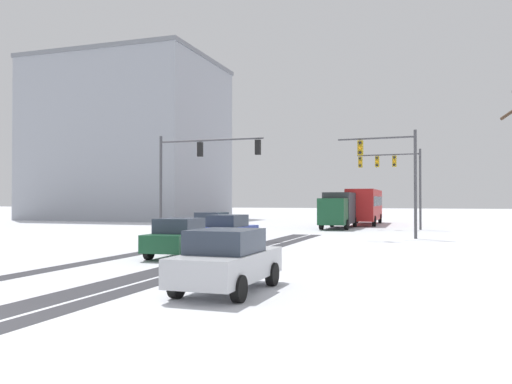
{
  "coord_description": "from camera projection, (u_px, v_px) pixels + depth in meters",
  "views": [
    {
      "loc": [
        8.82,
        -7.46,
        2.37
      ],
      "look_at": [
        0.0,
        18.65,
        2.8
      ],
      "focal_mm": 36.94,
      "sensor_mm": 36.0,
      "label": 1
    }
  ],
  "objects": [
    {
      "name": "sidewalk_kerb_right",
      "position": [
        446.0,
        267.0,
        18.26
      ],
      "size": [
        4.0,
        29.31,
        0.12
      ],
      "primitive_type": "cube",
      "color": "white",
      "rests_on": "ground"
    },
    {
      "name": "car_grey_lead",
      "position": [
        212.0,
        225.0,
        32.73
      ],
      "size": [
        1.87,
        4.12,
        1.62
      ],
      "color": "slate",
      "rests_on": "ground"
    },
    {
      "name": "traffic_signal_near_right",
      "position": [
        394.0,
        167.0,
        31.2
      ],
      "size": [
        4.67,
        0.39,
        6.5
      ],
      "color": "#47474C",
      "rests_on": "ground"
    },
    {
      "name": "wheel_track_right_lane",
      "position": [
        243.0,
        256.0,
        22.08
      ],
      "size": [
        0.75,
        29.31,
        0.01
      ],
      "primitive_type": "cube",
      "color": "#38383D",
      "rests_on": "ground"
    },
    {
      "name": "office_building_far_left_block",
      "position": [
        130.0,
        141.0,
        66.83
      ],
      "size": [
        21.76,
        17.08,
        19.82
      ],
      "color": "#9399A3",
      "rests_on": "ground"
    },
    {
      "name": "wheel_track_center",
      "position": [
        219.0,
        256.0,
        22.42
      ],
      "size": [
        1.1,
        29.31,
        0.01
      ],
      "primitive_type": "cube",
      "color": "#38383D",
      "rests_on": "ground"
    },
    {
      "name": "traffic_signal_near_left",
      "position": [
        196.0,
        163.0,
        33.03
      ],
      "size": [
        7.1,
        0.49,
        6.5
      ],
      "color": "#47474C",
      "rests_on": "ground"
    },
    {
      "name": "box_truck_delivery",
      "position": [
        339.0,
        209.0,
        44.28
      ],
      "size": [
        2.31,
        7.4,
        3.02
      ],
      "color": "#194C2D",
      "rests_on": "ground"
    },
    {
      "name": "bus_oncoming",
      "position": [
        365.0,
        204.0,
        51.36
      ],
      "size": [
        2.86,
        11.05,
        3.38
      ],
      "color": "#B21E1E",
      "rests_on": "ground"
    },
    {
      "name": "car_blue_second",
      "position": [
        228.0,
        230.0,
        27.06
      ],
      "size": [
        2.02,
        4.19,
        1.62
      ],
      "color": "#233899",
      "rests_on": "ground"
    },
    {
      "name": "wheel_track_left_lane",
      "position": [
        142.0,
        253.0,
        23.63
      ],
      "size": [
        0.88,
        29.31,
        0.01
      ],
      "primitive_type": "cube",
      "color": "#38383D",
      "rests_on": "ground"
    },
    {
      "name": "car_silver_fourth",
      "position": [
        227.0,
        260.0,
        13.6
      ],
      "size": [
        1.88,
        4.12,
        1.62
      ],
      "color": "#B7BABF",
      "rests_on": "ground"
    },
    {
      "name": "car_dark_green_third",
      "position": [
        180.0,
        238.0,
        21.86
      ],
      "size": [
        1.97,
        4.17,
        1.62
      ],
      "color": "#194C2D",
      "rests_on": "ground"
    },
    {
      "name": "traffic_signal_far_right",
      "position": [
        394.0,
        171.0,
        42.84
      ],
      "size": [
        5.11,
        0.51,
        6.5
      ],
      "color": "#47474C",
      "rests_on": "ground"
    }
  ]
}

